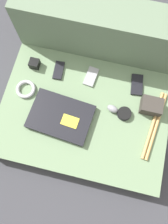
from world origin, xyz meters
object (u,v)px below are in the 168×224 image
phone_silver (91,77)px  camera_pouch (151,106)px  speaker_puck (124,114)px  phone_small (137,85)px  phone_black (59,70)px  laptop (61,117)px  computer_mouse (113,109)px  charger_brick (34,64)px

phone_silver → camera_pouch: 0.38m
speaker_puck → phone_silver: (-0.23, 0.18, -0.01)m
phone_small → phone_black: bearing=175.8°
laptop → phone_small: 0.47m
computer_mouse → phone_black: (-0.35, 0.16, -0.01)m
speaker_puck → phone_black: bearing=157.9°
phone_black → camera_pouch: camera_pouch is taller
speaker_puck → phone_black: 0.46m
camera_pouch → computer_mouse: bearing=-163.6°
phone_small → phone_silver: bearing=176.2°
laptop → charger_brick: size_ratio=6.48×
speaker_puck → computer_mouse: bearing=171.9°
phone_black → charger_brick: 0.15m
speaker_puck → phone_silver: speaker_puck is taller
phone_silver → charger_brick: charger_brick is taller
speaker_puck → camera_pouch: size_ratio=0.69×
computer_mouse → phone_black: computer_mouse is taller
speaker_puck → charger_brick: bearing=163.1°
speaker_puck → phone_black: (-0.42, 0.17, -0.01)m
phone_black → phone_small: 0.46m
laptop → phone_black: 0.28m
camera_pouch → charger_brick: camera_pouch is taller
phone_small → camera_pouch: (0.09, -0.12, 0.03)m
phone_black → camera_pouch: (0.56, -0.10, 0.03)m
speaker_puck → charger_brick: (-0.57, 0.17, 0.01)m
phone_silver → laptop: bearing=-103.8°
camera_pouch → phone_silver: bearing=163.5°
charger_brick → computer_mouse: bearing=-18.1°
laptop → phone_silver: bearing=74.2°
speaker_puck → phone_small: speaker_puck is taller
computer_mouse → phone_small: bearing=74.1°
computer_mouse → phone_black: size_ratio=0.61×
phone_silver → phone_black: same height
phone_silver → charger_brick: size_ratio=2.27×
phone_silver → charger_brick: 0.34m
computer_mouse → speaker_puck: size_ratio=0.90×
phone_silver → phone_black: 0.19m
phone_silver → phone_small: 0.27m
computer_mouse → camera_pouch: camera_pouch is taller
laptop → phone_silver: size_ratio=2.86×
speaker_puck → phone_small: size_ratio=0.59×
laptop → speaker_puck: laptop is taller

